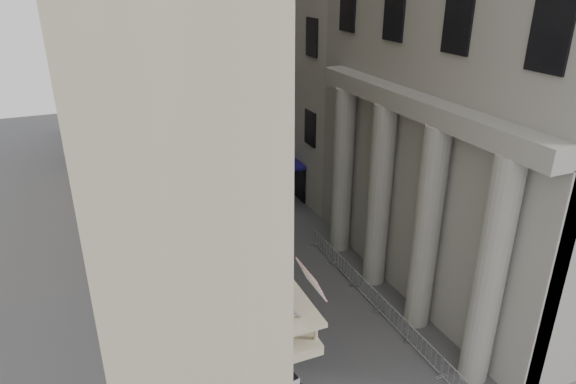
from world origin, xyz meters
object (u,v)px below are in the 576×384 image
at_px(street_lamp, 197,170).
at_px(pedestrian_a, 212,179).
at_px(pedestrian_b, 261,183).
at_px(info_kiosk, 207,260).
at_px(security_tent, 202,173).

height_order(street_lamp, pedestrian_a, street_lamp).
xyz_separation_m(street_lamp, pedestrian_b, (5.84, 4.73, -3.65)).
distance_m(info_kiosk, pedestrian_b, 11.66).
bearing_deg(pedestrian_a, security_tent, 56.82).
bearing_deg(info_kiosk, street_lamp, 102.34).
height_order(security_tent, pedestrian_b, security_tent).
distance_m(info_kiosk, pedestrian_a, 12.66).
xyz_separation_m(pedestrian_a, pedestrian_b, (3.14, -2.62, 0.13)).
bearing_deg(street_lamp, info_kiosk, -78.16).
distance_m(security_tent, pedestrian_b, 5.09).
height_order(security_tent, street_lamp, street_lamp).
bearing_deg(pedestrian_a, info_kiosk, 64.25).
relative_size(street_lamp, pedestrian_a, 4.66).
xyz_separation_m(street_lamp, info_kiosk, (-0.88, -4.80, -3.58)).
distance_m(security_tent, pedestrian_a, 4.27).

